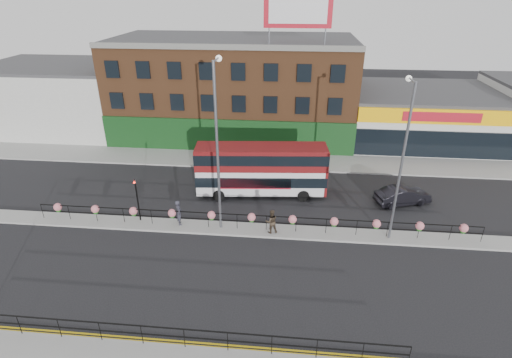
# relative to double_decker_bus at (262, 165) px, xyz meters

# --- Properties ---
(ground) EXTENTS (120.00, 120.00, 0.00)m
(ground) POSITION_rel_double_decker_bus_xyz_m (-0.22, -5.40, -2.52)
(ground) COLOR black
(ground) RESTS_ON ground
(north_pavement) EXTENTS (60.00, 4.00, 0.15)m
(north_pavement) POSITION_rel_double_decker_bus_xyz_m (-0.22, 6.60, -2.44)
(north_pavement) COLOR gray
(north_pavement) RESTS_ON ground
(median) EXTENTS (60.00, 1.60, 0.15)m
(median) POSITION_rel_double_decker_bus_xyz_m (-0.22, -5.40, -2.44)
(median) COLOR gray
(median) RESTS_ON ground
(yellow_line_inner) EXTENTS (60.00, 0.10, 0.01)m
(yellow_line_inner) POSITION_rel_double_decker_bus_xyz_m (-0.22, -15.10, -2.51)
(yellow_line_inner) COLOR gold
(yellow_line_inner) RESTS_ON ground
(yellow_line_outer) EXTENTS (60.00, 0.10, 0.01)m
(yellow_line_outer) POSITION_rel_double_decker_bus_xyz_m (-0.22, -15.28, -2.51)
(yellow_line_outer) COLOR gold
(yellow_line_outer) RESTS_ON ground
(brick_building) EXTENTS (25.00, 12.21, 10.30)m
(brick_building) POSITION_rel_double_decker_bus_xyz_m (-4.22, 14.56, 2.61)
(brick_building) COLOR brown
(brick_building) RESTS_ON ground
(supermarket) EXTENTS (15.00, 12.25, 5.30)m
(supermarket) POSITION_rel_double_decker_bus_xyz_m (15.78, 14.50, 0.13)
(supermarket) COLOR silver
(supermarket) RESTS_ON ground
(warehouse_west) EXTENTS (15.50, 12.00, 7.30)m
(warehouse_west) POSITION_rel_double_decker_bus_xyz_m (-24.47, 14.60, 1.13)
(warehouse_west) COLOR #BBBBB5
(warehouse_west) RESTS_ON ground
(billboard) EXTENTS (6.00, 0.29, 4.40)m
(billboard) POSITION_rel_double_decker_bus_xyz_m (2.28, 9.58, 10.66)
(billboard) COLOR #A8111F
(billboard) RESTS_ON brick_building
(median_railing) EXTENTS (30.04, 0.56, 1.23)m
(median_railing) POSITION_rel_double_decker_bus_xyz_m (-0.22, -5.40, -1.47)
(median_railing) COLOR black
(median_railing) RESTS_ON median
(south_railing) EXTENTS (20.04, 0.05, 1.12)m
(south_railing) POSITION_rel_double_decker_bus_xyz_m (-2.22, -15.50, -1.56)
(south_railing) COLOR black
(south_railing) RESTS_ON south_pavement
(double_decker_bus) EXTENTS (10.31, 3.25, 4.10)m
(double_decker_bus) POSITION_rel_double_decker_bus_xyz_m (0.00, 0.00, 0.00)
(double_decker_bus) COLOR silver
(double_decker_bus) RESTS_ON ground
(car) EXTENTS (4.03, 5.11, 1.39)m
(car) POSITION_rel_double_decker_bus_xyz_m (10.87, -0.48, -1.82)
(car) COLOR black
(car) RESTS_ON ground
(pedestrian_a) EXTENTS (1.00, 0.94, 1.83)m
(pedestrian_a) POSITION_rel_double_decker_bus_xyz_m (-5.30, -5.22, -1.46)
(pedestrian_a) COLOR #2E2E3A
(pedestrian_a) RESTS_ON median
(pedestrian_b) EXTENTS (1.18, 1.10, 1.70)m
(pedestrian_b) POSITION_rel_double_decker_bus_xyz_m (1.13, -5.65, -1.52)
(pedestrian_b) COLOR #3A2F23
(pedestrian_b) RESTS_ON median
(lamp_column_west) EXTENTS (0.40, 1.97, 11.22)m
(lamp_column_west) POSITION_rel_double_decker_bus_xyz_m (-2.37, -5.06, 4.28)
(lamp_column_west) COLOR slate
(lamp_column_west) RESTS_ON median
(lamp_column_east) EXTENTS (0.37, 1.81, 10.29)m
(lamp_column_east) POSITION_rel_double_decker_bus_xyz_m (8.92, -5.24, 3.73)
(lamp_column_east) COLOR slate
(lamp_column_east) RESTS_ON median
(traffic_light_median) EXTENTS (0.15, 0.28, 3.65)m
(traffic_light_median) POSITION_rel_double_decker_bus_xyz_m (-8.22, -5.01, -0.05)
(traffic_light_median) COLOR black
(traffic_light_median) RESTS_ON median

